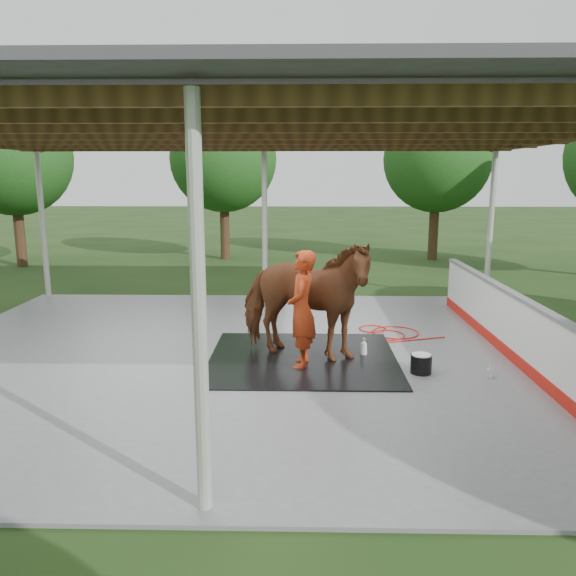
{
  "coord_description": "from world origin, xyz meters",
  "views": [
    {
      "loc": [
        0.9,
        -9.56,
        3.18
      ],
      "look_at": [
        0.71,
        -0.55,
        1.37
      ],
      "focal_mm": 35.0,
      "sensor_mm": 36.0,
      "label": 1
    }
  ],
  "objects_px": {
    "wash_bucket": "(421,363)",
    "horse": "(303,299)",
    "handler": "(302,309)",
    "dasher_board": "(511,326)"
  },
  "relations": [
    {
      "from": "dasher_board",
      "to": "horse",
      "type": "distance_m",
      "value": 3.68
    },
    {
      "from": "dasher_board",
      "to": "wash_bucket",
      "type": "height_order",
      "value": "dasher_board"
    },
    {
      "from": "dasher_board",
      "to": "handler",
      "type": "height_order",
      "value": "handler"
    },
    {
      "from": "wash_bucket",
      "to": "horse",
      "type": "bearing_deg",
      "value": 160.55
    },
    {
      "from": "handler",
      "to": "horse",
      "type": "bearing_deg",
      "value": -179.6
    },
    {
      "from": "dasher_board",
      "to": "horse",
      "type": "xyz_separation_m",
      "value": [
        -3.64,
        -0.24,
        0.52
      ]
    },
    {
      "from": "dasher_board",
      "to": "handler",
      "type": "xyz_separation_m",
      "value": [
        -3.66,
        -0.6,
        0.43
      ]
    },
    {
      "from": "horse",
      "to": "handler",
      "type": "xyz_separation_m",
      "value": [
        -0.03,
        -0.37,
        -0.09
      ]
    },
    {
      "from": "horse",
      "to": "handler",
      "type": "bearing_deg",
      "value": -163.6
    },
    {
      "from": "horse",
      "to": "dasher_board",
      "type": "bearing_deg",
      "value": -65.68
    }
  ]
}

